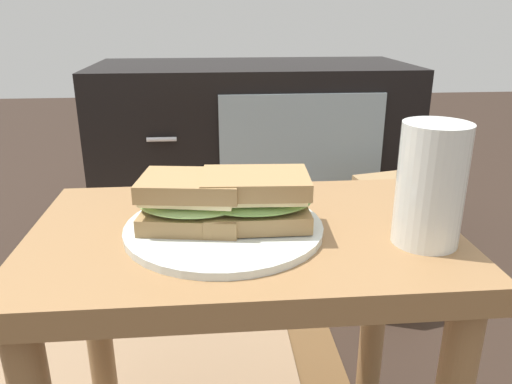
{
  "coord_description": "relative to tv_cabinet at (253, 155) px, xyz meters",
  "views": [
    {
      "loc": [
        -0.04,
        -0.6,
        0.73
      ],
      "look_at": [
        0.02,
        0.0,
        0.51
      ],
      "focal_mm": 34.91,
      "sensor_mm": 36.0,
      "label": 1
    }
  ],
  "objects": [
    {
      "name": "side_table",
      "position": [
        -0.09,
        -0.95,
        0.08
      ],
      "size": [
        0.56,
        0.36,
        0.46
      ],
      "color": "olive",
      "rests_on": "ground"
    },
    {
      "name": "tv_cabinet",
      "position": [
        0.0,
        0.0,
        0.0
      ],
      "size": [
        0.96,
        0.46,
        0.58
      ],
      "color": "black",
      "rests_on": "ground"
    },
    {
      "name": "area_rug",
      "position": [
        -0.44,
        -0.63,
        -0.29
      ],
      "size": [
        1.16,
        0.79,
        0.01
      ],
      "color": "brown",
      "rests_on": "ground"
    },
    {
      "name": "plate",
      "position": [
        -0.12,
        -0.96,
        0.17
      ],
      "size": [
        0.26,
        0.26,
        0.01
      ],
      "primitive_type": "cylinder",
      "color": "silver",
      "rests_on": "side_table"
    },
    {
      "name": "sandwich_front",
      "position": [
        -0.16,
        -0.96,
        0.21
      ],
      "size": [
        0.15,
        0.12,
        0.07
      ],
      "color": "#9E7A4C",
      "rests_on": "plate"
    },
    {
      "name": "sandwich_back",
      "position": [
        -0.07,
        -0.96,
        0.21
      ],
      "size": [
        0.15,
        0.1,
        0.07
      ],
      "color": "#9E7A4C",
      "rests_on": "plate"
    },
    {
      "name": "beer_glass",
      "position": [
        0.13,
        -1.01,
        0.24
      ],
      "size": [
        0.08,
        0.08,
        0.15
      ],
      "color": "silver",
      "rests_on": "side_table"
    },
    {
      "name": "paper_bag",
      "position": [
        0.32,
        -0.44,
        -0.12
      ],
      "size": [
        0.21,
        0.18,
        0.35
      ],
      "color": "tan",
      "rests_on": "ground"
    }
  ]
}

